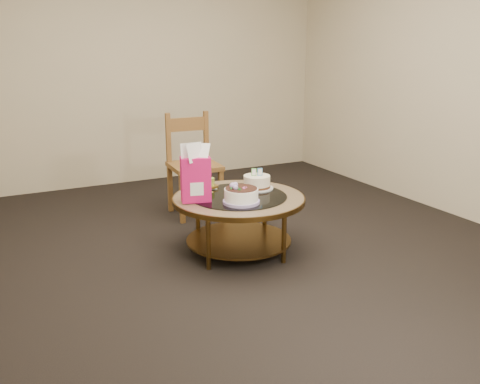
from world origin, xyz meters
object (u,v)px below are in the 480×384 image
gift_bag (196,173)px  cream_cake (257,182)px  coffee_table (239,206)px  decorated_cake (241,196)px  dining_chair (193,164)px

gift_bag → cream_cake: bearing=24.2°
gift_bag → coffee_table: bearing=10.9°
decorated_cake → cream_cake: 0.41m
dining_chair → decorated_cake: bearing=-92.5°
cream_cake → decorated_cake: bearing=-119.0°
coffee_table → cream_cake: cream_cake is taller
coffee_table → decorated_cake: decorated_cake is taller
coffee_table → gift_bag: size_ratio=2.38×
coffee_table → dining_chair: 1.07m
decorated_cake → gift_bag: gift_bag is taller
coffee_table → cream_cake: size_ratio=3.86×
decorated_cake → gift_bag: bearing=143.8°
coffee_table → decorated_cake: (-0.07, -0.18, 0.13)m
coffee_table → decorated_cake: size_ratio=3.77×
coffee_table → gift_bag: (-0.34, 0.02, 0.29)m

